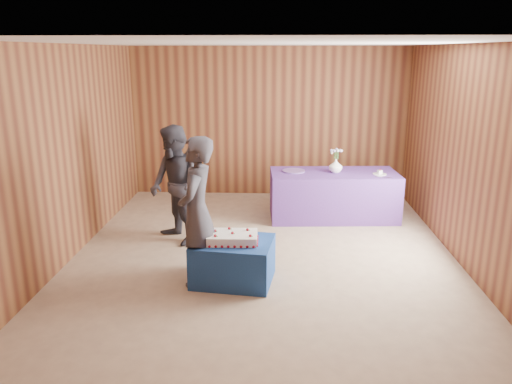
# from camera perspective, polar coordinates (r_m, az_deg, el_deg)

# --- Properties ---
(ground) EXTENTS (6.00, 6.00, 0.00)m
(ground) POSITION_cam_1_polar(r_m,az_deg,el_deg) (6.64, 0.87, -7.30)
(ground) COLOR tan
(ground) RESTS_ON ground
(room_shell) EXTENTS (5.04, 6.04, 2.72)m
(room_shell) POSITION_cam_1_polar(r_m,az_deg,el_deg) (6.16, 0.94, 8.31)
(room_shell) COLOR brown
(room_shell) RESTS_ON ground
(cake_table) EXTENTS (0.98, 0.81, 0.50)m
(cake_table) POSITION_cam_1_polar(r_m,az_deg,el_deg) (5.87, -2.64, -7.89)
(cake_table) COLOR navy
(cake_table) RESTS_ON ground
(serving_table) EXTENTS (2.05, 1.01, 0.75)m
(serving_table) POSITION_cam_1_polar(r_m,az_deg,el_deg) (8.11, 8.83, -0.35)
(serving_table) COLOR #5C3491
(serving_table) RESTS_ON ground
(sheet_cake) EXTENTS (0.60, 0.42, 0.14)m
(sheet_cake) POSITION_cam_1_polar(r_m,az_deg,el_deg) (5.74, -2.70, -5.22)
(sheet_cake) COLOR white
(sheet_cake) RESTS_ON cake_table
(vase) EXTENTS (0.23, 0.23, 0.22)m
(vase) POSITION_cam_1_polar(r_m,az_deg,el_deg) (7.99, 9.10, 2.97)
(vase) COLOR white
(vase) RESTS_ON serving_table
(flower_spray) EXTENTS (0.20, 0.20, 0.15)m
(flower_spray) POSITION_cam_1_polar(r_m,az_deg,el_deg) (7.94, 9.17, 4.64)
(flower_spray) COLOR #326F2C
(flower_spray) RESTS_ON vase
(platter) EXTENTS (0.48, 0.48, 0.02)m
(platter) POSITION_cam_1_polar(r_m,az_deg,el_deg) (8.00, 4.33, 2.42)
(platter) COLOR #704F9E
(platter) RESTS_ON serving_table
(plate) EXTENTS (0.21, 0.21, 0.01)m
(plate) POSITION_cam_1_polar(r_m,az_deg,el_deg) (8.02, 13.94, 1.99)
(plate) COLOR silver
(plate) RESTS_ON serving_table
(cake_slice) EXTENTS (0.08, 0.08, 0.08)m
(cake_slice) POSITION_cam_1_polar(r_m,az_deg,el_deg) (8.01, 13.96, 2.24)
(cake_slice) COLOR white
(cake_slice) RESTS_ON plate
(knife) EXTENTS (0.25, 0.11, 0.00)m
(knife) POSITION_cam_1_polar(r_m,az_deg,el_deg) (7.86, 14.42, 1.66)
(knife) COLOR #B8B8BD
(knife) RESTS_ON serving_table
(guest_left) EXTENTS (0.47, 0.67, 1.72)m
(guest_left) POSITION_cam_1_polar(r_m,az_deg,el_deg) (5.66, -6.78, -2.27)
(guest_left) COLOR #35343D
(guest_left) RESTS_ON ground
(guest_right) EXTENTS (0.99, 1.02, 1.66)m
(guest_right) POSITION_cam_1_polar(r_m,az_deg,el_deg) (6.94, -9.21, 0.74)
(guest_right) COLOR #302F38
(guest_right) RESTS_ON ground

